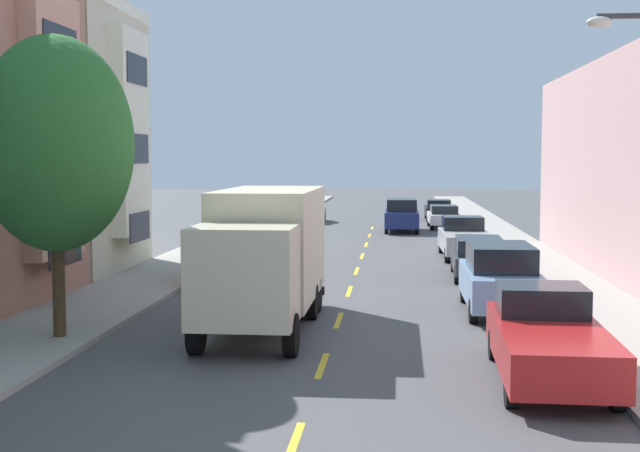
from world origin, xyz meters
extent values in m
plane|color=#4C4C4F|center=(0.00, 30.00, 0.00)|extent=(160.00, 160.00, 0.00)
cube|color=#A39E93|center=(-7.10, 28.00, 0.07)|extent=(3.20, 120.00, 0.14)
cube|color=#A39E93|center=(7.10, 28.00, 0.07)|extent=(3.20, 120.00, 0.14)
cube|color=yellow|center=(0.00, 7.00, 0.00)|extent=(0.14, 2.20, 0.01)
cube|color=yellow|center=(0.00, 12.00, 0.00)|extent=(0.14, 2.20, 0.01)
cube|color=yellow|center=(0.00, 17.00, 0.00)|extent=(0.14, 2.20, 0.01)
cube|color=yellow|center=(0.00, 22.00, 0.00)|extent=(0.14, 2.20, 0.01)
cube|color=yellow|center=(0.00, 27.00, 0.00)|extent=(0.14, 2.20, 0.01)
cube|color=yellow|center=(0.00, 32.00, 0.00)|extent=(0.14, 2.20, 0.01)
cube|color=yellow|center=(0.00, 37.00, 0.00)|extent=(0.14, 2.20, 0.01)
cube|color=yellow|center=(0.00, 42.00, 0.00)|extent=(0.14, 2.20, 0.01)
cube|color=yellow|center=(0.00, 47.00, 0.00)|extent=(0.14, 2.20, 0.01)
cube|color=#E19B83|center=(-8.42, 18.48, 5.26)|extent=(0.55, 3.17, 7.60)
cube|color=#1E232D|center=(-8.13, 18.48, 1.75)|extent=(0.04, 2.41, 1.10)
cube|color=#1E232D|center=(-8.13, 18.48, 4.68)|extent=(0.04, 2.41, 1.10)
cube|color=#1E232D|center=(-8.13, 18.48, 7.60)|extent=(0.04, 2.41, 1.10)
cube|color=white|center=(-8.95, 25.73, 9.99)|extent=(0.60, 7.05, 0.44)
cube|color=white|center=(-8.42, 25.73, 5.27)|extent=(0.55, 3.17, 7.62)
cube|color=#1E232D|center=(-8.13, 25.73, 1.76)|extent=(0.04, 2.41, 1.10)
cube|color=#1E232D|center=(-8.13, 25.73, 4.69)|extent=(0.04, 2.41, 1.10)
cube|color=#1E232D|center=(-8.13, 25.73, 7.62)|extent=(0.04, 2.41, 1.10)
cylinder|color=#47331E|center=(-6.40, 13.72, 1.46)|extent=(0.29, 0.29, 2.65)
ellipsoid|color=#2D6B2D|center=(-6.40, 13.72, 4.68)|extent=(3.63, 3.63, 5.05)
cylinder|color=#38383D|center=(5.55, 9.99, 6.83)|extent=(1.10, 0.10, 0.10)
ellipsoid|color=silver|center=(5.05, 9.99, 6.73)|extent=(0.44, 0.28, 0.20)
cube|color=beige|center=(-1.80, 16.66, 2.09)|extent=(2.42, 5.48, 2.87)
cube|color=beige|center=(-1.81, 12.78, 1.76)|extent=(2.31, 1.91, 2.20)
cube|color=black|center=(-1.81, 11.88, 2.24)|extent=(2.02, 0.09, 0.97)
cube|color=black|center=(-1.79, 19.32, 0.43)|extent=(2.40, 0.17, 0.24)
cylinder|color=black|center=(-2.87, 12.73, 0.48)|extent=(0.28, 0.96, 0.96)
cylinder|color=black|center=(-0.75, 12.72, 0.48)|extent=(0.28, 0.96, 0.96)
cylinder|color=black|center=(-2.85, 18.20, 0.48)|extent=(0.28, 0.96, 0.96)
cylinder|color=black|center=(-0.73, 18.20, 0.48)|extent=(0.28, 0.96, 0.96)
cylinder|color=black|center=(-2.85, 17.10, 0.48)|extent=(0.28, 0.96, 0.96)
cylinder|color=black|center=(-0.73, 17.10, 0.48)|extent=(0.28, 0.96, 0.96)
cube|color=#333338|center=(4.48, 25.52, 0.64)|extent=(1.95, 4.75, 0.62)
cube|color=black|center=(4.47, 25.15, 1.23)|extent=(1.68, 2.86, 0.55)
cylinder|color=black|center=(5.32, 27.10, 0.33)|extent=(0.24, 0.67, 0.66)
cylinder|color=black|center=(3.72, 27.14, 0.33)|extent=(0.24, 0.67, 0.66)
cylinder|color=black|center=(5.23, 23.90, 0.33)|extent=(0.24, 0.67, 0.66)
cylinder|color=black|center=(3.63, 23.95, 0.33)|extent=(0.24, 0.67, 0.66)
cube|color=tan|center=(-4.28, 51.63, 0.64)|extent=(1.75, 4.01, 0.62)
cube|color=black|center=(-4.28, 52.11, 1.23)|extent=(1.54, 1.68, 0.55)
cylinder|color=black|center=(-5.04, 50.27, 0.33)|extent=(0.22, 0.66, 0.66)
cylinder|color=black|center=(-3.52, 50.28, 0.33)|extent=(0.22, 0.66, 0.66)
cylinder|color=black|center=(-5.05, 52.99, 0.33)|extent=(0.22, 0.66, 0.66)
cylinder|color=black|center=(-3.53, 53.00, 0.33)|extent=(0.22, 0.66, 0.66)
cube|color=#7A9EC6|center=(4.44, 18.56, 0.78)|extent=(1.97, 4.81, 0.90)
cube|color=black|center=(4.44, 18.56, 1.58)|extent=(1.73, 2.79, 0.70)
cylinder|color=black|center=(5.31, 20.18, 0.33)|extent=(0.22, 0.66, 0.66)
cylinder|color=black|center=(3.58, 20.19, 0.33)|extent=(0.22, 0.66, 0.66)
cylinder|color=black|center=(5.30, 16.92, 0.33)|extent=(0.22, 0.66, 0.66)
cylinder|color=black|center=(3.57, 16.93, 0.33)|extent=(0.22, 0.66, 0.66)
cube|color=#B2B5BA|center=(4.48, 31.71, 0.73)|extent=(2.10, 5.34, 0.80)
cube|color=black|center=(4.46, 32.88, 1.43)|extent=(1.79, 1.62, 0.60)
cylinder|color=black|center=(5.34, 33.53, 0.33)|extent=(0.23, 0.66, 0.66)
cylinder|color=black|center=(3.56, 33.49, 0.33)|extent=(0.23, 0.66, 0.66)
cylinder|color=black|center=(5.41, 29.92, 0.33)|extent=(0.23, 0.66, 0.66)
cylinder|color=black|center=(3.63, 29.89, 0.33)|extent=(0.23, 0.66, 0.66)
cube|color=orange|center=(-4.34, 23.78, 0.78)|extent=(2.02, 4.83, 0.90)
cube|color=black|center=(-4.34, 23.78, 1.58)|extent=(1.76, 2.81, 0.70)
cylinder|color=black|center=(-5.18, 22.14, 0.33)|extent=(0.23, 0.66, 0.66)
cylinder|color=black|center=(-3.45, 22.16, 0.33)|extent=(0.23, 0.66, 0.66)
cylinder|color=black|center=(-5.23, 25.40, 0.33)|extent=(0.23, 0.66, 0.66)
cylinder|color=black|center=(-3.50, 25.42, 0.33)|extent=(0.23, 0.66, 0.66)
cube|color=#AD1E1E|center=(4.50, 11.07, 0.73)|extent=(2.15, 5.35, 0.80)
cube|color=black|center=(4.53, 12.23, 1.43)|extent=(1.80, 1.64, 0.60)
cylinder|color=black|center=(5.44, 12.84, 0.33)|extent=(0.24, 0.67, 0.66)
cylinder|color=black|center=(3.66, 12.89, 0.33)|extent=(0.24, 0.67, 0.66)
cylinder|color=black|center=(5.34, 9.24, 0.33)|extent=(0.24, 0.67, 0.66)
cylinder|color=black|center=(3.56, 9.29, 0.33)|extent=(0.24, 0.67, 0.66)
cube|color=#195B60|center=(-4.33, 29.39, 0.64)|extent=(1.89, 4.72, 0.62)
cube|color=black|center=(-4.33, 29.77, 1.23)|extent=(1.64, 2.84, 0.55)
cylinder|color=black|center=(-5.16, 27.81, 0.33)|extent=(0.23, 0.66, 0.66)
cylinder|color=black|center=(-3.56, 27.79, 0.33)|extent=(0.23, 0.66, 0.66)
cylinder|color=black|center=(-5.11, 31.00, 0.33)|extent=(0.23, 0.66, 0.66)
cylinder|color=black|center=(-3.51, 30.98, 0.33)|extent=(0.23, 0.66, 0.66)
cube|color=silver|center=(4.38, 47.41, 0.63)|extent=(1.89, 4.53, 0.60)
cube|color=black|center=(4.39, 47.18, 1.18)|extent=(1.62, 2.19, 0.50)
cylinder|color=black|center=(5.14, 48.95, 0.33)|extent=(0.23, 0.66, 0.66)
cylinder|color=black|center=(3.57, 48.92, 0.33)|extent=(0.23, 0.66, 0.66)
cylinder|color=black|center=(5.20, 45.89, 0.33)|extent=(0.23, 0.66, 0.66)
cylinder|color=black|center=(3.62, 45.86, 0.33)|extent=(0.23, 0.66, 0.66)
cube|color=black|center=(4.39, 54.39, 0.63)|extent=(1.80, 4.50, 0.60)
cube|color=black|center=(4.39, 54.17, 1.18)|extent=(1.58, 2.16, 0.50)
cylinder|color=black|center=(5.18, 55.92, 0.33)|extent=(0.22, 0.66, 0.66)
cylinder|color=black|center=(3.60, 55.92, 0.33)|extent=(0.22, 0.66, 0.66)
cylinder|color=black|center=(5.18, 52.86, 0.33)|extent=(0.22, 0.66, 0.66)
cylinder|color=black|center=(3.60, 52.86, 0.33)|extent=(0.22, 0.66, 0.66)
cube|color=navy|center=(1.80, 44.70, 0.78)|extent=(1.95, 4.80, 0.90)
cube|color=black|center=(1.80, 44.70, 1.58)|extent=(1.72, 2.78, 0.70)
cylinder|color=black|center=(2.67, 46.34, 0.33)|extent=(0.22, 0.66, 0.66)
cylinder|color=black|center=(0.94, 46.34, 0.33)|extent=(0.22, 0.66, 0.66)
cylinder|color=black|center=(2.67, 43.07, 0.33)|extent=(0.22, 0.66, 0.66)
cylinder|color=black|center=(0.94, 43.07, 0.33)|extent=(0.22, 0.66, 0.66)
camera|label=1|loc=(1.55, -5.54, 4.36)|focal=47.85mm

